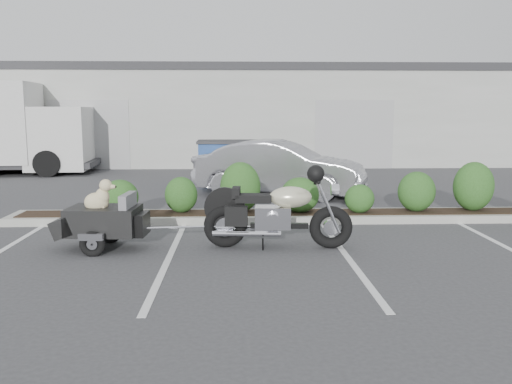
{
  "coord_description": "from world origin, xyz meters",
  "views": [
    {
      "loc": [
        -0.47,
        -8.56,
        2.2
      ],
      "look_at": [
        -0.13,
        1.05,
        0.75
      ],
      "focal_mm": 38.0,
      "sensor_mm": 36.0,
      "label": 1
    }
  ],
  "objects_px": {
    "pet_trailer": "(103,219)",
    "sedan": "(280,168)",
    "motorcycle": "(277,214)",
    "dumpster": "(231,163)"
  },
  "relations": [
    {
      "from": "dumpster",
      "to": "sedan",
      "type": "bearing_deg",
      "value": -60.93
    },
    {
      "from": "pet_trailer",
      "to": "sedan",
      "type": "distance_m",
      "value": 6.27
    },
    {
      "from": "sedan",
      "to": "dumpster",
      "type": "relative_size",
      "value": 2.14
    },
    {
      "from": "pet_trailer",
      "to": "sedan",
      "type": "relative_size",
      "value": 0.44
    },
    {
      "from": "motorcycle",
      "to": "sedan",
      "type": "distance_m",
      "value": 5.41
    },
    {
      "from": "motorcycle",
      "to": "pet_trailer",
      "type": "xyz_separation_m",
      "value": [
        -2.78,
        0.03,
        -0.07
      ]
    },
    {
      "from": "motorcycle",
      "to": "dumpster",
      "type": "height_order",
      "value": "motorcycle"
    },
    {
      "from": "pet_trailer",
      "to": "dumpster",
      "type": "distance_m",
      "value": 7.78
    },
    {
      "from": "pet_trailer",
      "to": "motorcycle",
      "type": "bearing_deg",
      "value": 3.63
    },
    {
      "from": "motorcycle",
      "to": "pet_trailer",
      "type": "relative_size",
      "value": 1.25
    }
  ]
}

